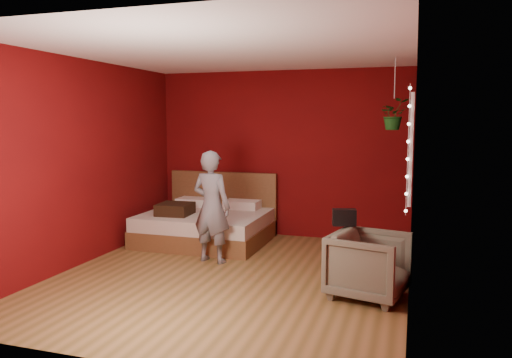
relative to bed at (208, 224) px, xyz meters
name	(u,v)px	position (x,y,z in m)	size (l,w,h in m)	color
floor	(231,276)	(0.95, -1.52, -0.26)	(4.50, 4.50, 0.00)	olive
room_walls	(230,133)	(0.95, -1.52, 1.42)	(4.04, 4.54, 2.62)	#640A0B
window	(411,148)	(2.92, -0.62, 1.24)	(0.05, 0.97, 1.27)	white
fairy_lights	(408,150)	(2.89, -1.14, 1.24)	(0.04, 0.04, 1.45)	silver
bed	(208,224)	(0.00, 0.00, 0.00)	(1.81, 1.54, 0.99)	brown
person	(212,207)	(0.50, -1.02, 0.47)	(0.53, 0.35, 1.45)	slate
armchair	(369,265)	(2.55, -1.74, 0.08)	(0.73, 0.75, 0.68)	#6B6B55
handbag	(344,217)	(2.25, -1.45, 0.51)	(0.25, 0.13, 0.18)	black
throw_pillow	(175,209)	(-0.36, -0.36, 0.28)	(0.47, 0.47, 0.17)	black
hanging_plant	(394,114)	(2.70, -0.35, 1.65)	(0.44, 0.42, 0.89)	silver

